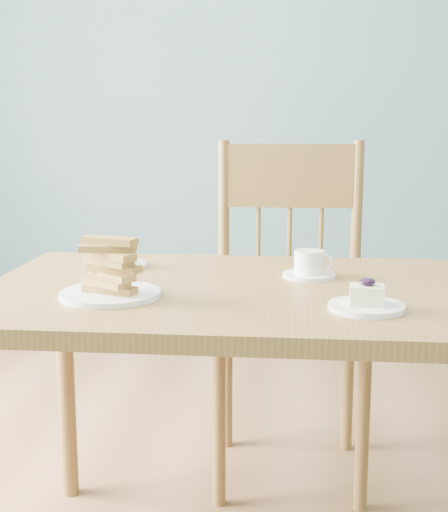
{
  "coord_description": "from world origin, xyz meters",
  "views": [
    {
      "loc": [
        -0.03,
        -1.7,
        1.08
      ],
      "look_at": [
        -0.19,
        -0.08,
        0.77
      ],
      "focal_mm": 50.0,
      "sensor_mm": 36.0,
      "label": 1
    }
  ],
  "objects_px": {
    "dining_chair": "(290,307)",
    "coffee_cup": "(310,266)",
    "dining_table": "(277,318)",
    "cheesecake_plate_far": "(118,261)",
    "cheesecake_plate_near": "(367,302)",
    "biscotti_plate": "(110,276)"
  },
  "relations": [
    {
      "from": "dining_chair",
      "to": "coffee_cup",
      "type": "xyz_separation_m",
      "value": [
        0.05,
        -0.43,
        0.22
      ]
    },
    {
      "from": "dining_table",
      "to": "dining_chair",
      "type": "distance_m",
      "value": 0.56
    },
    {
      "from": "cheesecake_plate_far",
      "to": "dining_table",
      "type": "bearing_deg",
      "value": -24.66
    },
    {
      "from": "dining_table",
      "to": "coffee_cup",
      "type": "relative_size",
      "value": 10.39
    },
    {
      "from": "cheesecake_plate_near",
      "to": "coffee_cup",
      "type": "xyz_separation_m",
      "value": [
        -0.11,
        0.3,
        0.01
      ]
    },
    {
      "from": "biscotti_plate",
      "to": "dining_chair",
      "type": "bearing_deg",
      "value": 60.75
    },
    {
      "from": "dining_table",
      "to": "dining_chair",
      "type": "xyz_separation_m",
      "value": [
        0.03,
        0.55,
        -0.12
      ]
    },
    {
      "from": "cheesecake_plate_far",
      "to": "biscotti_plate",
      "type": "distance_m",
      "value": 0.32
    },
    {
      "from": "dining_table",
      "to": "dining_chair",
      "type": "relative_size",
      "value": 1.3
    },
    {
      "from": "cheesecake_plate_far",
      "to": "biscotti_plate",
      "type": "height_order",
      "value": "biscotti_plate"
    },
    {
      "from": "dining_chair",
      "to": "biscotti_plate",
      "type": "bearing_deg",
      "value": -121.44
    },
    {
      "from": "dining_chair",
      "to": "coffee_cup",
      "type": "relative_size",
      "value": 7.98
    },
    {
      "from": "cheesecake_plate_near",
      "to": "cheesecake_plate_far",
      "type": "distance_m",
      "value": 0.7
    },
    {
      "from": "dining_chair",
      "to": "cheesecake_plate_far",
      "type": "relative_size",
      "value": 7.08
    },
    {
      "from": "cheesecake_plate_near",
      "to": "cheesecake_plate_far",
      "type": "bearing_deg",
      "value": 148.38
    },
    {
      "from": "dining_table",
      "to": "cheesecake_plate_far",
      "type": "distance_m",
      "value": 0.46
    },
    {
      "from": "coffee_cup",
      "to": "biscotti_plate",
      "type": "relative_size",
      "value": 0.6
    },
    {
      "from": "cheesecake_plate_near",
      "to": "cheesecake_plate_far",
      "type": "xyz_separation_m",
      "value": [
        -0.59,
        0.37,
        -0.0
      ]
    },
    {
      "from": "dining_chair",
      "to": "cheesecake_plate_near",
      "type": "xyz_separation_m",
      "value": [
        0.16,
        -0.73,
        0.21
      ]
    },
    {
      "from": "cheesecake_plate_near",
      "to": "dining_chair",
      "type": "bearing_deg",
      "value": 102.03
    },
    {
      "from": "dining_table",
      "to": "dining_chair",
      "type": "height_order",
      "value": "dining_chair"
    },
    {
      "from": "cheesecake_plate_near",
      "to": "cheesecake_plate_far",
      "type": "height_order",
      "value": "cheesecake_plate_near"
    }
  ]
}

